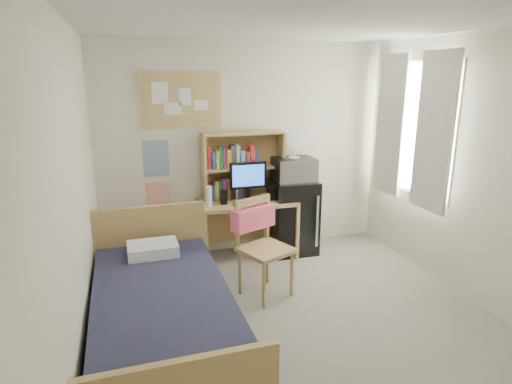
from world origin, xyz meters
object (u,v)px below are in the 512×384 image
object	(u,v)px
desk	(247,229)
microwave	(294,169)
desk_chair	(266,249)
monitor	(248,183)
bulletin_board	(181,100)
desk_fan	(294,145)
bed	(164,325)
speaker_right	(272,193)
speaker_left	(224,197)
mini_fridge	(292,216)

from	to	relation	value
desk	microwave	xyz separation A→B (m)	(0.60, -0.00, 0.71)
desk_chair	monitor	bearing A→B (deg)	61.76
bulletin_board	desk_chair	size ratio (longest dim) A/B	0.93
desk_fan	bed	bearing A→B (deg)	-134.36
desk_chair	desk_fan	size ratio (longest dim) A/B	3.12
desk_chair	speaker_right	distance (m)	1.05
bed	speaker_left	size ratio (longest dim) A/B	12.23
monitor	microwave	bearing A→B (deg)	5.64
speaker_right	desk_fan	size ratio (longest dim) A/B	0.51
bed	monitor	world-z (taller)	monitor
desk_chair	speaker_left	distance (m)	1.01
mini_fridge	monitor	xyz separation A→B (m)	(-0.60, -0.08, 0.50)
desk_chair	speaker_left	size ratio (longest dim) A/B	5.85
bed	desk	bearing A→B (deg)	55.16
desk_chair	speaker_left	xyz separation A→B (m)	(-0.22, 0.94, 0.31)
speaker_left	desk_fan	distance (m)	1.07
desk_chair	microwave	xyz separation A→B (m)	(0.69, 0.99, 0.57)
speaker_right	monitor	bearing A→B (deg)	-180.00
microwave	desk_fan	size ratio (longest dim) A/B	1.51
desk	desk_chair	xyz separation A→B (m)	(-0.08, -1.00, 0.14)
bulletin_board	speaker_right	world-z (taller)	bulletin_board
monitor	desk	bearing A→B (deg)	90.00
speaker_left	speaker_right	distance (m)	0.60
speaker_right	microwave	bearing A→B (deg)	11.12
mini_fridge	monitor	size ratio (longest dim) A/B	1.98
desk	bed	size ratio (longest dim) A/B	0.55
speaker_left	speaker_right	size ratio (longest dim) A/B	1.05
bed	speaker_left	world-z (taller)	speaker_left
speaker_right	microwave	xyz separation A→B (m)	(0.30, 0.06, 0.27)
desk_fan	speaker_left	bearing A→B (deg)	-175.19
desk	microwave	bearing A→B (deg)	-0.05
speaker_right	bulletin_board	bearing A→B (deg)	160.81
desk	desk_fan	world-z (taller)	desk_fan
mini_fridge	monitor	distance (m)	0.78
speaker_right	desk_fan	distance (m)	0.65
desk_chair	mini_fridge	world-z (taller)	desk_chair
bulletin_board	microwave	distance (m)	1.58
mini_fridge	desk_fan	size ratio (longest dim) A/B	2.87
mini_fridge	speaker_left	distance (m)	0.97
bed	microwave	world-z (taller)	microwave
desk_chair	speaker_right	world-z (taller)	desk_chair
bed	monitor	xyz separation A→B (m)	(1.18, 1.68, 0.67)
speaker_right	desk_fan	world-z (taller)	desk_fan
desk	speaker_right	distance (m)	0.54
desk	bed	bearing A→B (deg)	-123.75
mini_fridge	microwave	distance (m)	0.61
microwave	desk	bearing A→B (deg)	-179.01
microwave	desk_chair	bearing A→B (deg)	-123.27
microwave	speaker_left	bearing A→B (deg)	-175.19
mini_fridge	monitor	bearing A→B (deg)	-171.45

